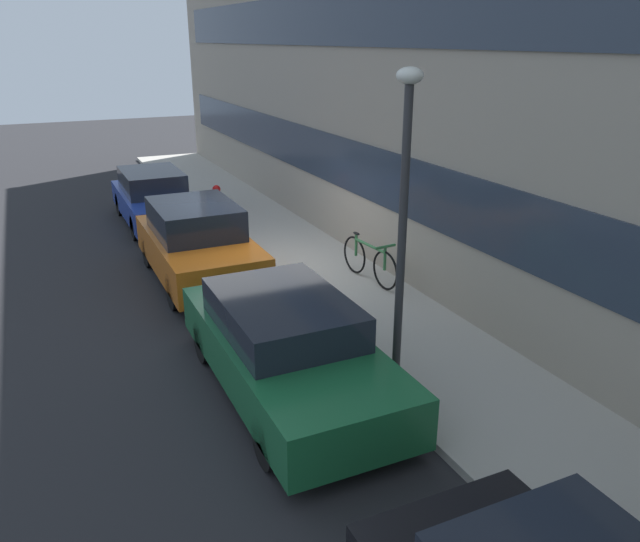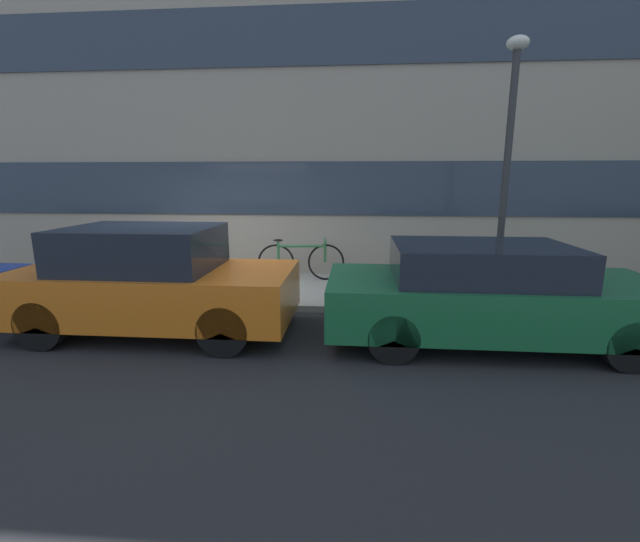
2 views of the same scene
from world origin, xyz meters
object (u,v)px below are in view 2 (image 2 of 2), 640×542
at_px(parked_car_orange, 153,281).
at_px(bicycle, 301,260).
at_px(lamp_post, 509,144).
at_px(parked_car_green, 488,294).

height_order(parked_car_orange, bicycle, parked_car_orange).
xyz_separation_m(parked_car_orange, lamp_post, (5.15, 1.37, 1.93)).
height_order(bicycle, lamp_post, lamp_post).
distance_m(parked_car_orange, parked_car_green, 4.62).
bearing_deg(bicycle, parked_car_orange, -126.97).
relative_size(parked_car_green, lamp_post, 1.06).
xyz_separation_m(parked_car_green, lamp_post, (0.54, 1.37, 2.00)).
bearing_deg(bicycle, lamp_post, -29.10).
relative_size(parked_car_orange, lamp_post, 0.95).
relative_size(bicycle, lamp_post, 0.43).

